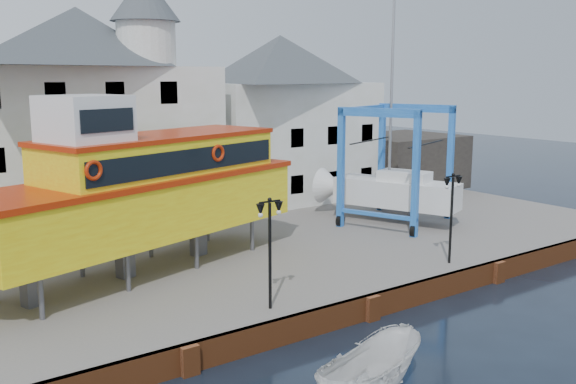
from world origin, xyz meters
TOP-DOWN VIEW (x-y plane):
  - ground at (0.00, 0.00)m, footprint 140.00×140.00m
  - hardstanding at (0.00, 11.00)m, footprint 44.00×22.00m
  - quay_wall at (-0.00, 0.10)m, footprint 44.00×0.47m
  - building_white_main at (-4.87, 18.39)m, footprint 14.00×8.30m
  - building_white_right at (9.00, 19.00)m, footprint 12.00×8.00m
  - shed_dark at (19.00, 17.00)m, footprint 8.00×7.00m
  - lamp_post_left at (-4.00, 1.20)m, footprint 1.12×0.32m
  - lamp_post_right at (6.00, 1.20)m, footprint 1.12×0.32m
  - tour_boat at (-6.89, 7.92)m, footprint 18.30×9.23m
  - travel_lift at (9.68, 9.33)m, footprint 7.40×8.86m

SIDE VIEW (x-z plane):
  - ground at x=0.00m, z-range 0.00..0.00m
  - hardstanding at x=0.00m, z-range 0.00..1.00m
  - quay_wall at x=0.00m, z-range 0.00..1.00m
  - shed_dark at x=19.00m, z-range 1.00..5.00m
  - travel_lift at x=9.68m, z-range -3.35..9.72m
  - lamp_post_left at x=-4.00m, z-range 2.07..6.27m
  - lamp_post_right at x=6.00m, z-range 2.07..6.27m
  - tour_boat at x=-6.89m, z-range 0.78..8.55m
  - building_white_right at x=9.00m, z-range 1.00..12.20m
  - building_white_main at x=-4.87m, z-range 0.34..14.34m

